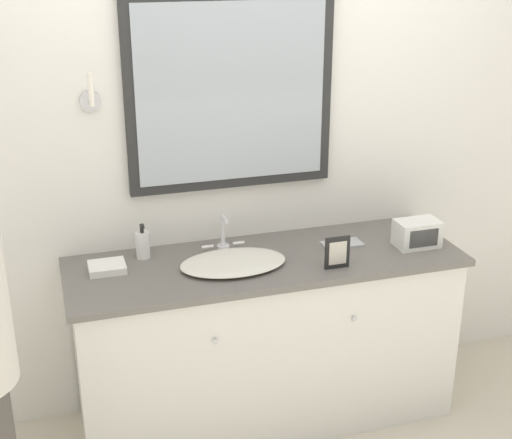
% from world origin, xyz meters
% --- Properties ---
extents(wall_back, '(8.00, 0.18, 2.55)m').
position_xyz_m(wall_back, '(-0.00, 0.64, 1.28)').
color(wall_back, white).
rests_on(wall_back, ground_plane).
extents(vanity_counter, '(1.83, 0.60, 0.86)m').
position_xyz_m(vanity_counter, '(0.00, 0.32, 0.43)').
color(vanity_counter, silver).
rests_on(vanity_counter, ground_plane).
extents(sink_basin, '(0.48, 0.36, 0.19)m').
position_xyz_m(sink_basin, '(-0.17, 0.29, 0.88)').
color(sink_basin, silver).
rests_on(sink_basin, vanity_counter).
extents(soap_bottle, '(0.06, 0.06, 0.17)m').
position_xyz_m(soap_bottle, '(-0.54, 0.50, 0.93)').
color(soap_bottle, white).
rests_on(soap_bottle, vanity_counter).
extents(appliance_box, '(0.21, 0.13, 0.13)m').
position_xyz_m(appliance_box, '(0.73, 0.25, 0.92)').
color(appliance_box, white).
rests_on(appliance_box, vanity_counter).
extents(picture_frame, '(0.12, 0.01, 0.15)m').
position_xyz_m(picture_frame, '(0.27, 0.13, 0.94)').
color(picture_frame, black).
rests_on(picture_frame, vanity_counter).
extents(hand_towel_near_sink, '(0.16, 0.14, 0.03)m').
position_xyz_m(hand_towel_near_sink, '(-0.71, 0.40, 0.88)').
color(hand_towel_near_sink, white).
rests_on(hand_towel_near_sink, vanity_counter).
extents(metal_tray, '(0.19, 0.10, 0.01)m').
position_xyz_m(metal_tray, '(0.40, 0.36, 0.87)').
color(metal_tray, '#ADADB2').
rests_on(metal_tray, vanity_counter).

